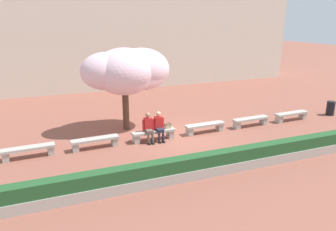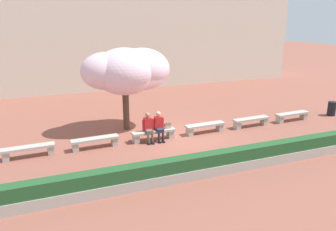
{
  "view_description": "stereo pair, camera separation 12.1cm",
  "coord_description": "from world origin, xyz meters",
  "px_view_note": "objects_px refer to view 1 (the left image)",
  "views": [
    {
      "loc": [
        -5.8,
        -12.92,
        5.23
      ],
      "look_at": [
        -0.51,
        0.2,
        1.0
      ],
      "focal_mm": 35.0,
      "sensor_mm": 36.0,
      "label": 1
    },
    {
      "loc": [
        -5.68,
        -12.97,
        5.23
      ],
      "look_at": [
        -0.51,
        0.2,
        1.0
      ],
      "focal_mm": 35.0,
      "sensor_mm": 36.0,
      "label": 2
    }
  ],
  "objects_px": {
    "stone_bench_center": "(154,133)",
    "stone_bench_east_end": "(251,120)",
    "person_seated_left": "(148,126)",
    "cherry_tree_main": "(127,71)",
    "stone_bench_west_end": "(28,150)",
    "trash_bin": "(331,108)",
    "stone_bench_near_east": "(205,127)",
    "stone_bench_far_east": "(291,115)",
    "person_seated_right": "(159,125)",
    "handbag": "(168,126)",
    "stone_bench_near_west": "(95,141)"
  },
  "relations": [
    {
      "from": "stone_bench_center",
      "to": "stone_bench_east_end",
      "type": "relative_size",
      "value": 1.0
    },
    {
      "from": "person_seated_left",
      "to": "person_seated_right",
      "type": "relative_size",
      "value": 1.0
    },
    {
      "from": "stone_bench_near_west",
      "to": "cherry_tree_main",
      "type": "relative_size",
      "value": 0.47
    },
    {
      "from": "stone_bench_far_east",
      "to": "person_seated_left",
      "type": "xyz_separation_m",
      "value": [
        -7.97,
        -0.05,
        0.39
      ]
    },
    {
      "from": "stone_bench_west_end",
      "to": "stone_bench_east_end",
      "type": "relative_size",
      "value": 1.0
    },
    {
      "from": "stone_bench_near_east",
      "to": "trash_bin",
      "type": "height_order",
      "value": "trash_bin"
    },
    {
      "from": "handbag",
      "to": "stone_bench_far_east",
      "type": "bearing_deg",
      "value": -0.18
    },
    {
      "from": "person_seated_right",
      "to": "stone_bench_center",
      "type": "bearing_deg",
      "value": 167.53
    },
    {
      "from": "stone_bench_west_end",
      "to": "handbag",
      "type": "distance_m",
      "value": 5.85
    },
    {
      "from": "stone_bench_near_east",
      "to": "person_seated_left",
      "type": "relative_size",
      "value": 1.54
    },
    {
      "from": "stone_bench_west_end",
      "to": "trash_bin",
      "type": "relative_size",
      "value": 2.55
    },
    {
      "from": "handbag",
      "to": "trash_bin",
      "type": "bearing_deg",
      "value": -0.04
    },
    {
      "from": "stone_bench_west_end",
      "to": "stone_bench_near_west",
      "type": "height_order",
      "value": "same"
    },
    {
      "from": "stone_bench_far_east",
      "to": "cherry_tree_main",
      "type": "xyz_separation_m",
      "value": [
        -8.32,
        1.94,
        2.55
      ]
    },
    {
      "from": "person_seated_left",
      "to": "person_seated_right",
      "type": "height_order",
      "value": "same"
    },
    {
      "from": "stone_bench_center",
      "to": "stone_bench_east_end",
      "type": "height_order",
      "value": "same"
    },
    {
      "from": "stone_bench_far_east",
      "to": "handbag",
      "type": "relative_size",
      "value": 5.86
    },
    {
      "from": "trash_bin",
      "to": "person_seated_left",
      "type": "bearing_deg",
      "value": -179.63
    },
    {
      "from": "stone_bench_center",
      "to": "stone_bench_east_end",
      "type": "xyz_separation_m",
      "value": [
        5.14,
        -0.0,
        0.0
      ]
    },
    {
      "from": "handbag",
      "to": "cherry_tree_main",
      "type": "height_order",
      "value": "cherry_tree_main"
    },
    {
      "from": "stone_bench_far_east",
      "to": "person_seated_left",
      "type": "bearing_deg",
      "value": -179.62
    },
    {
      "from": "person_seated_left",
      "to": "person_seated_right",
      "type": "bearing_deg",
      "value": 0.0
    },
    {
      "from": "stone_bench_near_west",
      "to": "stone_bench_center",
      "type": "xyz_separation_m",
      "value": [
        2.57,
        0.0,
        0.0
      ]
    },
    {
      "from": "person_seated_right",
      "to": "cherry_tree_main",
      "type": "xyz_separation_m",
      "value": [
        -0.85,
        2.0,
        2.16
      ]
    },
    {
      "from": "person_seated_left",
      "to": "handbag",
      "type": "distance_m",
      "value": 0.96
    },
    {
      "from": "stone_bench_east_end",
      "to": "person_seated_left",
      "type": "height_order",
      "value": "person_seated_left"
    },
    {
      "from": "person_seated_left",
      "to": "cherry_tree_main",
      "type": "xyz_separation_m",
      "value": [
        -0.36,
        2.0,
        2.16
      ]
    },
    {
      "from": "trash_bin",
      "to": "handbag",
      "type": "bearing_deg",
      "value": 179.96
    },
    {
      "from": "stone_bench_near_east",
      "to": "cherry_tree_main",
      "type": "xyz_separation_m",
      "value": [
        -3.18,
        1.94,
        2.55
      ]
    },
    {
      "from": "stone_bench_near_west",
      "to": "handbag",
      "type": "relative_size",
      "value": 5.86
    },
    {
      "from": "stone_bench_near_west",
      "to": "person_seated_left",
      "type": "distance_m",
      "value": 2.36
    },
    {
      "from": "stone_bench_far_east",
      "to": "person_seated_left",
      "type": "relative_size",
      "value": 1.54
    },
    {
      "from": "stone_bench_far_east",
      "to": "person_seated_right",
      "type": "distance_m",
      "value": 7.49
    },
    {
      "from": "handbag",
      "to": "stone_bench_west_end",
      "type": "bearing_deg",
      "value": -179.78
    },
    {
      "from": "person_seated_left",
      "to": "trash_bin",
      "type": "xyz_separation_m",
      "value": [
        10.74,
        0.07,
        -0.31
      ]
    },
    {
      "from": "stone_bench_near_west",
      "to": "trash_bin",
      "type": "relative_size",
      "value": 2.55
    },
    {
      "from": "person_seated_left",
      "to": "trash_bin",
      "type": "bearing_deg",
      "value": 0.37
    },
    {
      "from": "stone_bench_near_west",
      "to": "trash_bin",
      "type": "xyz_separation_m",
      "value": [
        13.06,
        0.02,
        0.08
      ]
    },
    {
      "from": "stone_bench_east_end",
      "to": "cherry_tree_main",
      "type": "bearing_deg",
      "value": 161.32
    },
    {
      "from": "stone_bench_west_end",
      "to": "stone_bench_east_end",
      "type": "height_order",
      "value": "same"
    },
    {
      "from": "person_seated_right",
      "to": "cherry_tree_main",
      "type": "distance_m",
      "value": 3.06
    },
    {
      "from": "stone_bench_east_end",
      "to": "cherry_tree_main",
      "type": "distance_m",
      "value": 6.58
    },
    {
      "from": "stone_bench_east_end",
      "to": "cherry_tree_main",
      "type": "height_order",
      "value": "cherry_tree_main"
    },
    {
      "from": "cherry_tree_main",
      "to": "stone_bench_near_east",
      "type": "bearing_deg",
      "value": -31.45
    },
    {
      "from": "stone_bench_center",
      "to": "handbag",
      "type": "distance_m",
      "value": 0.75
    },
    {
      "from": "trash_bin",
      "to": "person_seated_right",
      "type": "bearing_deg",
      "value": -179.61
    },
    {
      "from": "person_seated_left",
      "to": "cherry_tree_main",
      "type": "relative_size",
      "value": 0.3
    },
    {
      "from": "cherry_tree_main",
      "to": "trash_bin",
      "type": "bearing_deg",
      "value": -9.86
    },
    {
      "from": "stone_bench_center",
      "to": "cherry_tree_main",
      "type": "bearing_deg",
      "value": 107.37
    },
    {
      "from": "person_seated_left",
      "to": "person_seated_right",
      "type": "distance_m",
      "value": 0.49
    }
  ]
}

